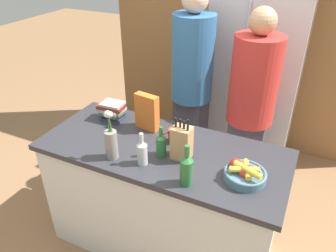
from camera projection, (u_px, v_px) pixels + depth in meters
ground_plane at (163, 240)px, 2.64m from camera, size 14.00×14.00×0.00m
kitchen_island at (163, 198)px, 2.41m from camera, size 1.66×0.72×0.90m
back_wall_wood at (240, 26)px, 3.39m from camera, size 2.86×0.12×2.60m
refrigerator at (256, 68)px, 3.15m from camera, size 0.83×0.62×2.02m
fruit_bowl at (244, 173)px, 1.89m from camera, size 0.25×0.25×0.11m
knife_block at (182, 143)px, 2.03m from camera, size 0.12×0.10×0.29m
flower_vase at (111, 139)px, 2.02m from camera, size 0.08×0.08×0.34m
cereal_box at (147, 112)px, 2.33m from camera, size 0.19×0.09×0.27m
coffee_mug at (174, 136)px, 2.22m from camera, size 0.12×0.10×0.10m
book_stack at (112, 111)px, 2.48m from camera, size 0.20×0.16×0.14m
bottle_oil at (186, 169)px, 1.82m from camera, size 0.07×0.07×0.26m
bottle_vinegar at (161, 144)px, 2.07m from camera, size 0.07×0.07×0.21m
bottle_wine at (142, 152)px, 1.99m from camera, size 0.07×0.07×0.22m
person_at_sink at (192, 82)px, 2.84m from camera, size 0.35×0.35×1.81m
person_in_blue at (251, 105)px, 2.59m from camera, size 0.37×0.37×1.71m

